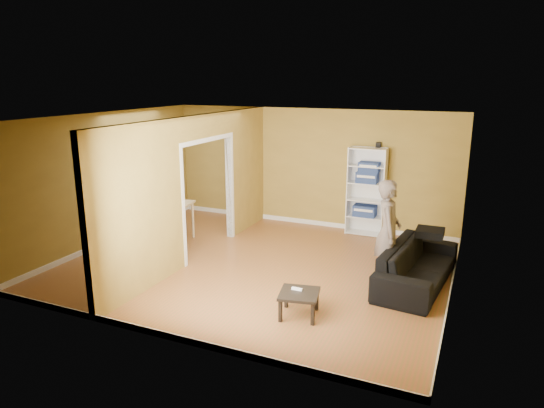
# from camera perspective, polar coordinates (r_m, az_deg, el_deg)

# --- Properties ---
(room_shell) EXTENTS (6.50, 6.50, 6.50)m
(room_shell) POSITION_cam_1_polar(r_m,az_deg,el_deg) (8.30, -1.82, 1.16)
(room_shell) COLOR #96502C
(room_shell) RESTS_ON ground
(partition) EXTENTS (0.22, 5.50, 2.60)m
(partition) POSITION_cam_1_polar(r_m,az_deg,el_deg) (8.87, -8.84, 1.87)
(partition) COLOR olive
(partition) RESTS_ON ground
(wall_speaker) EXTENTS (0.10, 0.10, 0.10)m
(wall_speaker) POSITION_cam_1_polar(r_m,az_deg,el_deg) (10.25, 12.42, 6.82)
(wall_speaker) COLOR black
(wall_speaker) RESTS_ON room_shell
(sofa) EXTENTS (2.32, 1.19, 0.85)m
(sofa) POSITION_cam_1_polar(r_m,az_deg,el_deg) (8.13, 16.78, -6.23)
(sofa) COLOR #28282E
(sofa) RESTS_ON ground
(person) EXTENTS (0.82, 0.69, 1.98)m
(person) POSITION_cam_1_polar(r_m,az_deg,el_deg) (7.97, 13.55, -2.14)
(person) COLOR slate
(person) RESTS_ON ground
(bookshelf) EXTENTS (0.78, 0.34, 1.85)m
(bookshelf) POSITION_cam_1_polar(r_m,az_deg,el_deg) (10.38, 11.10, 1.50)
(bookshelf) COLOR white
(bookshelf) RESTS_ON ground
(paper_box_navy_a) EXTENTS (0.46, 0.30, 0.24)m
(paper_box_navy_a) POSITION_cam_1_polar(r_m,az_deg,el_deg) (10.43, 10.86, -0.76)
(paper_box_navy_a) COLOR navy
(paper_box_navy_a) RESTS_ON bookshelf
(paper_box_navy_b) EXTENTS (0.44, 0.29, 0.22)m
(paper_box_navy_b) POSITION_cam_1_polar(r_m,az_deg,el_deg) (10.27, 11.14, 3.09)
(paper_box_navy_b) COLOR navy
(paper_box_navy_b) RESTS_ON bookshelf
(paper_box_navy_c) EXTENTS (0.42, 0.27, 0.21)m
(paper_box_navy_c) POSITION_cam_1_polar(r_m,az_deg,el_deg) (10.22, 11.37, 4.21)
(paper_box_navy_c) COLOR navy
(paper_box_navy_c) RESTS_ON bookshelf
(coffee_table) EXTENTS (0.53, 0.53, 0.35)m
(coffee_table) POSITION_cam_1_polar(r_m,az_deg,el_deg) (6.84, 3.21, -10.74)
(coffee_table) COLOR black
(coffee_table) RESTS_ON ground
(game_controller) EXTENTS (0.15, 0.04, 0.03)m
(game_controller) POSITION_cam_1_polar(r_m,az_deg,el_deg) (6.89, 2.96, -9.95)
(game_controller) COLOR white
(game_controller) RESTS_ON coffee_table
(dining_table) EXTENTS (1.27, 0.84, 0.79)m
(dining_table) POSITION_cam_1_polar(r_m,az_deg,el_deg) (10.02, -13.25, -0.33)
(dining_table) COLOR tan
(dining_table) RESTS_ON ground
(chair_left) EXTENTS (0.46, 0.46, 0.89)m
(chair_left) POSITION_cam_1_polar(r_m,az_deg,el_deg) (10.54, -16.88, -1.35)
(chair_left) COLOR tan
(chair_left) RESTS_ON ground
(chair_near) EXTENTS (0.56, 0.56, 0.96)m
(chair_near) POSITION_cam_1_polar(r_m,az_deg,el_deg) (9.63, -15.14, -2.50)
(chair_near) COLOR tan
(chair_near) RESTS_ON ground
(chair_far) EXTENTS (0.52, 0.52, 0.87)m
(chair_far) POSITION_cam_1_polar(r_m,az_deg,el_deg) (10.57, -11.26, -1.01)
(chair_far) COLOR tan
(chair_far) RESTS_ON ground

